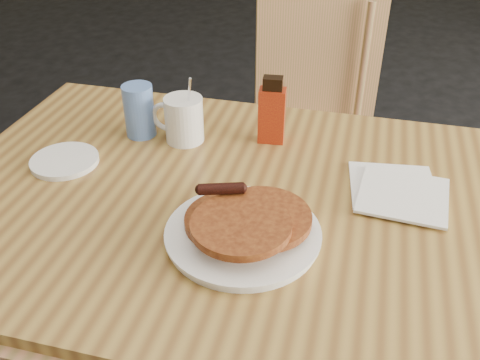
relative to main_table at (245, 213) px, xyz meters
name	(u,v)px	position (x,y,z in m)	size (l,w,h in m)	color
main_table	(245,213)	(0.00, 0.00, 0.00)	(1.36, 0.95, 0.75)	#A47F3A
chair_main_far	(309,118)	(0.00, 0.77, -0.16)	(0.53, 0.54, 0.92)	#B67B55
pancake_plate	(244,228)	(0.03, -0.12, 0.06)	(0.28, 0.28, 0.08)	white
coffee_mug	(183,119)	(-0.21, 0.18, 0.10)	(0.13, 0.09, 0.17)	white
syrup_bottle	(272,112)	(-0.01, 0.24, 0.11)	(0.07, 0.05, 0.16)	maroon
napkin_stack	(398,191)	(0.29, 0.10, 0.05)	(0.21, 0.22, 0.01)	white
blue_tumbler	(139,111)	(-0.31, 0.18, 0.10)	(0.07, 0.07, 0.13)	#567DCB
side_saucer	(65,161)	(-0.42, 0.01, 0.05)	(0.15, 0.15, 0.01)	white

